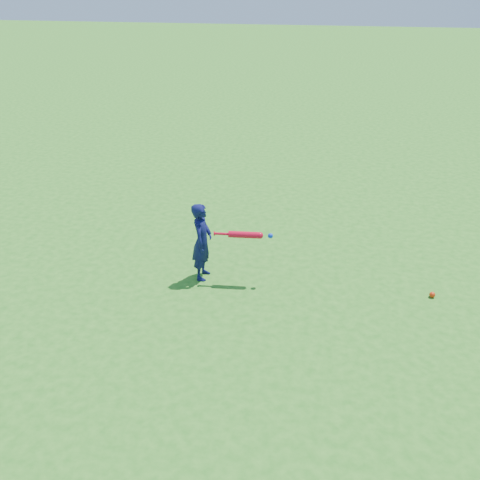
{
  "coord_description": "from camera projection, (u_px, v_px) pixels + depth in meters",
  "views": [
    {
      "loc": [
        2.14,
        -6.17,
        3.67
      ],
      "look_at": [
        0.93,
        -0.09,
        0.58
      ],
      "focal_mm": 40.0,
      "sensor_mm": 36.0,
      "label": 1
    }
  ],
  "objects": [
    {
      "name": "ground",
      "position": [
        176.0,
        268.0,
        7.43
      ],
      "size": [
        80.0,
        80.0,
        0.0
      ],
      "primitive_type": "plane",
      "color": "#25711B",
      "rests_on": "ground"
    },
    {
      "name": "child",
      "position": [
        202.0,
        242.0,
        6.99
      ],
      "size": [
        0.25,
        0.39,
        1.06
      ],
      "primitive_type": "imported",
      "rotation": [
        0.0,
        0.0,
        1.57
      ],
      "color": "#0E1144",
      "rests_on": "ground"
    },
    {
      "name": "ground_ball_red",
      "position": [
        432.0,
        295.0,
        6.75
      ],
      "size": [
        0.07,
        0.07,
        0.07
      ],
      "primitive_type": "sphere",
      "color": "red",
      "rests_on": "ground"
    },
    {
      "name": "bat_swing",
      "position": [
        247.0,
        235.0,
        6.83
      ],
      "size": [
        0.76,
        0.14,
        0.09
      ],
      "rotation": [
        0.0,
        0.0,
        0.1
      ],
      "color": "red",
      "rests_on": "ground"
    }
  ]
}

